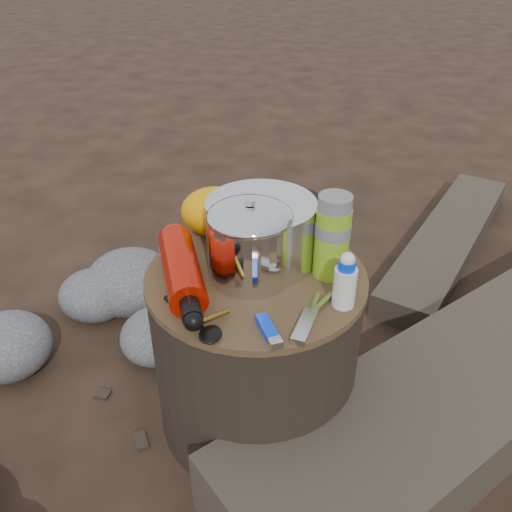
# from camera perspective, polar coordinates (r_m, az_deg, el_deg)

# --- Properties ---
(ground) EXTENTS (60.00, 60.00, 0.00)m
(ground) POSITION_cam_1_polar(r_m,az_deg,el_deg) (1.43, 0.00, -16.40)
(ground) COLOR #2F2017
(ground) RESTS_ON ground
(stump) EXTENTS (0.47, 0.47, 0.43)m
(stump) POSITION_cam_1_polar(r_m,az_deg,el_deg) (1.27, 0.00, -10.01)
(stump) COLOR black
(stump) RESTS_ON ground
(rock_ring) EXTENTS (0.48, 1.05, 0.21)m
(rock_ring) POSITION_cam_1_polar(r_m,az_deg,el_deg) (1.45, -20.25, -12.34)
(rock_ring) COLOR #535357
(rock_ring) RESTS_ON ground
(log_small) EXTENTS (0.62, 1.06, 0.09)m
(log_small) POSITION_cam_1_polar(r_m,az_deg,el_deg) (2.14, 19.81, 1.63)
(log_small) COLOR #3A3227
(log_small) RESTS_ON ground
(foil_windscreen) EXTENTS (0.24, 0.24, 0.14)m
(foil_windscreen) POSITION_cam_1_polar(r_m,az_deg,el_deg) (1.15, 0.54, 2.55)
(foil_windscreen) COLOR silver
(foil_windscreen) RESTS_ON stump
(camping_pot) EXTENTS (0.17, 0.17, 0.17)m
(camping_pot) POSITION_cam_1_polar(r_m,az_deg,el_deg) (1.09, -0.63, 1.57)
(camping_pot) COLOR silver
(camping_pot) RESTS_ON stump
(fuel_bottle) EXTENTS (0.18, 0.32, 0.07)m
(fuel_bottle) POSITION_cam_1_polar(r_m,az_deg,el_deg) (1.10, -7.96, -1.37)
(fuel_bottle) COLOR #B21203
(fuel_bottle) RESTS_ON stump
(thermos) EXTENTS (0.07, 0.07, 0.18)m
(thermos) POSITION_cam_1_polar(r_m,az_deg,el_deg) (1.10, 8.15, 2.05)
(thermos) COLOR #80AD1B
(thermos) RESTS_ON stump
(travel_mug) EXTENTS (0.08, 0.08, 0.12)m
(travel_mug) POSITION_cam_1_polar(r_m,az_deg,el_deg) (1.23, 4.76, 3.88)
(travel_mug) COLOR black
(travel_mug) RESTS_ON stump
(stuff_sack) EXTENTS (0.17, 0.14, 0.11)m
(stuff_sack) POSITION_cam_1_polar(r_m,az_deg,el_deg) (1.26, -4.28, 4.75)
(stuff_sack) COLOR orange
(stuff_sack) RESTS_ON stump
(food_pouch) EXTENTS (0.10, 0.05, 0.13)m
(food_pouch) POSITION_cam_1_polar(r_m,az_deg,el_deg) (1.24, -0.56, 4.59)
(food_pouch) COLOR #0E1148
(food_pouch) RESTS_ON stump
(lighter) EXTENTS (0.06, 0.09, 0.02)m
(lighter) POSITION_cam_1_polar(r_m,az_deg,el_deg) (0.99, 1.19, -7.65)
(lighter) COLOR #0839EC
(lighter) RESTS_ON stump
(multitool) EXTENTS (0.05, 0.10, 0.01)m
(multitool) POSITION_cam_1_polar(r_m,az_deg,el_deg) (1.00, 5.24, -7.49)
(multitool) COLOR silver
(multitool) RESTS_ON stump
(pot_grabber) EXTENTS (0.07, 0.13, 0.01)m
(pot_grabber) POSITION_cam_1_polar(r_m,az_deg,el_deg) (1.03, 5.95, -5.86)
(pot_grabber) COLOR silver
(pot_grabber) RESTS_ON stump
(spork) EXTENTS (0.15, 0.13, 0.01)m
(spork) POSITION_cam_1_polar(r_m,az_deg,el_deg) (1.03, -7.47, -6.19)
(spork) COLOR black
(spork) RESTS_ON stump
(squeeze_bottle) EXTENTS (0.04, 0.04, 0.11)m
(squeeze_bottle) POSITION_cam_1_polar(r_m,az_deg,el_deg) (1.04, 9.49, -2.82)
(squeeze_bottle) COLOR silver
(squeeze_bottle) RESTS_ON stump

